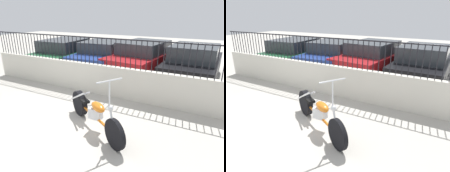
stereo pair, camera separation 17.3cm
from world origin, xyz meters
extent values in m
plane|color=#ADA89E|center=(0.00, 0.00, 0.00)|extent=(40.00, 40.00, 0.00)
cube|color=beige|center=(0.00, 2.95, 0.47)|extent=(8.52, 0.18, 0.95)
cylinder|color=black|center=(-4.18, 2.95, 1.36)|extent=(0.02, 0.02, 0.83)
cylinder|color=black|center=(-4.03, 2.95, 1.36)|extent=(0.02, 0.02, 0.83)
cylinder|color=black|center=(-3.87, 2.95, 1.36)|extent=(0.02, 0.02, 0.83)
cylinder|color=black|center=(-3.72, 2.95, 1.36)|extent=(0.02, 0.02, 0.83)
cylinder|color=black|center=(-3.56, 2.95, 1.36)|extent=(0.02, 0.02, 0.83)
cylinder|color=black|center=(-3.41, 2.95, 1.36)|extent=(0.02, 0.02, 0.83)
cylinder|color=black|center=(-3.25, 2.95, 1.36)|extent=(0.02, 0.02, 0.83)
cylinder|color=black|center=(-3.10, 2.95, 1.36)|extent=(0.02, 0.02, 0.83)
cylinder|color=black|center=(-2.94, 2.95, 1.36)|extent=(0.02, 0.02, 0.83)
cylinder|color=black|center=(-2.79, 2.95, 1.36)|extent=(0.02, 0.02, 0.83)
cylinder|color=black|center=(-2.63, 2.95, 1.36)|extent=(0.02, 0.02, 0.83)
cylinder|color=black|center=(-2.48, 2.95, 1.36)|extent=(0.02, 0.02, 0.83)
cylinder|color=black|center=(-2.32, 2.95, 1.36)|extent=(0.02, 0.02, 0.83)
cylinder|color=black|center=(-2.17, 2.95, 1.36)|extent=(0.02, 0.02, 0.83)
cylinder|color=black|center=(-2.01, 2.95, 1.36)|extent=(0.02, 0.02, 0.83)
cylinder|color=black|center=(-1.86, 2.95, 1.36)|extent=(0.02, 0.02, 0.83)
cylinder|color=black|center=(-1.70, 2.95, 1.36)|extent=(0.02, 0.02, 0.83)
cylinder|color=black|center=(-1.55, 2.95, 1.36)|extent=(0.02, 0.02, 0.83)
cylinder|color=black|center=(-1.39, 2.95, 1.36)|extent=(0.02, 0.02, 0.83)
cylinder|color=black|center=(-1.24, 2.95, 1.36)|extent=(0.02, 0.02, 0.83)
cylinder|color=black|center=(-1.08, 2.95, 1.36)|extent=(0.02, 0.02, 0.83)
cylinder|color=black|center=(-0.93, 2.95, 1.36)|extent=(0.02, 0.02, 0.83)
cylinder|color=black|center=(-0.77, 2.95, 1.36)|extent=(0.02, 0.02, 0.83)
cylinder|color=black|center=(-0.62, 2.95, 1.36)|extent=(0.02, 0.02, 0.83)
cylinder|color=black|center=(-0.46, 2.95, 1.36)|extent=(0.02, 0.02, 0.83)
cylinder|color=black|center=(-0.31, 2.95, 1.36)|extent=(0.02, 0.02, 0.83)
cylinder|color=black|center=(-0.15, 2.95, 1.36)|extent=(0.02, 0.02, 0.83)
cylinder|color=black|center=(0.00, 2.95, 1.36)|extent=(0.02, 0.02, 0.83)
cylinder|color=black|center=(0.15, 2.95, 1.36)|extent=(0.02, 0.02, 0.83)
cylinder|color=black|center=(0.31, 2.95, 1.36)|extent=(0.02, 0.02, 0.83)
cylinder|color=black|center=(0.46, 2.95, 1.36)|extent=(0.02, 0.02, 0.83)
cylinder|color=black|center=(0.62, 2.95, 1.36)|extent=(0.02, 0.02, 0.83)
cylinder|color=black|center=(0.77, 2.95, 1.36)|extent=(0.02, 0.02, 0.83)
cylinder|color=black|center=(0.93, 2.95, 1.36)|extent=(0.02, 0.02, 0.83)
cylinder|color=black|center=(1.08, 2.95, 1.36)|extent=(0.02, 0.02, 0.83)
cylinder|color=black|center=(1.24, 2.95, 1.36)|extent=(0.02, 0.02, 0.83)
cylinder|color=black|center=(1.39, 2.95, 1.36)|extent=(0.02, 0.02, 0.83)
cylinder|color=black|center=(1.55, 2.95, 1.36)|extent=(0.02, 0.02, 0.83)
cylinder|color=black|center=(1.70, 2.95, 1.36)|extent=(0.02, 0.02, 0.83)
cylinder|color=black|center=(1.86, 2.95, 1.36)|extent=(0.02, 0.02, 0.83)
cylinder|color=black|center=(2.01, 2.95, 1.36)|extent=(0.02, 0.02, 0.83)
cylinder|color=black|center=(2.17, 2.95, 1.36)|extent=(0.02, 0.02, 0.83)
cylinder|color=black|center=(2.32, 2.95, 1.36)|extent=(0.02, 0.02, 0.83)
cylinder|color=black|center=(2.48, 2.95, 1.36)|extent=(0.02, 0.02, 0.83)
cylinder|color=black|center=(2.63, 2.95, 1.36)|extent=(0.02, 0.02, 0.83)
cylinder|color=black|center=(2.79, 2.95, 1.36)|extent=(0.02, 0.02, 0.83)
cylinder|color=black|center=(2.94, 2.95, 1.36)|extent=(0.02, 0.02, 0.83)
cylinder|color=black|center=(3.10, 2.95, 1.36)|extent=(0.02, 0.02, 0.83)
cylinder|color=black|center=(3.25, 2.95, 1.36)|extent=(0.02, 0.02, 0.83)
cylinder|color=black|center=(3.41, 2.95, 1.36)|extent=(0.02, 0.02, 0.83)
cylinder|color=black|center=(3.56, 2.95, 1.36)|extent=(0.02, 0.02, 0.83)
cylinder|color=black|center=(0.00, 2.95, 1.76)|extent=(8.52, 0.04, 0.04)
cylinder|color=black|center=(2.06, 0.66, 0.31)|extent=(0.58, 0.39, 0.62)
cylinder|color=black|center=(0.65, 1.49, 0.31)|extent=(0.61, 0.44, 0.63)
cylinder|color=orange|center=(1.35, 1.07, 0.31)|extent=(1.32, 0.81, 0.06)
cube|color=silver|center=(1.40, 1.05, 0.41)|extent=(0.28, 0.18, 0.24)
ellipsoid|color=orange|center=(1.50, 0.99, 0.61)|extent=(0.50, 0.40, 0.18)
cube|color=black|center=(0.91, 1.34, 0.49)|extent=(0.32, 0.28, 0.06)
cylinder|color=silver|center=(1.98, 0.71, 0.56)|extent=(0.21, 0.15, 0.51)
sphere|color=silver|center=(1.93, 0.74, 0.79)|extent=(0.11, 0.11, 0.11)
cylinder|color=silver|center=(1.90, 0.75, 1.06)|extent=(0.03, 0.03, 0.51)
cylinder|color=silver|center=(1.90, 0.75, 1.32)|extent=(0.29, 0.46, 0.03)
cylinder|color=silver|center=(0.66, 1.40, 0.53)|extent=(0.72, 0.45, 0.46)
cylinder|color=silver|center=(0.73, 1.52, 0.53)|extent=(0.72, 0.45, 0.46)
cylinder|color=black|center=(-3.84, 6.63, 0.32)|extent=(0.15, 0.65, 0.64)
cylinder|color=black|center=(-2.13, 6.73, 0.32)|extent=(0.15, 0.65, 0.64)
cylinder|color=black|center=(-3.69, 3.98, 0.32)|extent=(0.15, 0.65, 0.64)
cylinder|color=black|center=(-1.97, 4.09, 0.32)|extent=(0.15, 0.65, 0.64)
cube|color=#1E5933|center=(-2.91, 5.36, 0.52)|extent=(2.08, 4.37, 0.56)
cube|color=#2D3338|center=(-2.89, 5.14, 1.05)|extent=(1.76, 2.14, 0.51)
cylinder|color=black|center=(-1.90, 7.01, 0.32)|extent=(0.16, 0.65, 0.64)
cylinder|color=black|center=(-0.25, 7.13, 0.32)|extent=(0.16, 0.65, 0.64)
cylinder|color=black|center=(-1.71, 4.43, 0.32)|extent=(0.16, 0.65, 0.64)
cylinder|color=black|center=(-0.06, 4.55, 0.32)|extent=(0.16, 0.65, 0.64)
cube|color=navy|center=(-0.98, 5.78, 0.55)|extent=(2.07, 4.30, 0.61)
cube|color=#2D3338|center=(-0.97, 5.57, 1.08)|extent=(1.73, 2.12, 0.46)
cylinder|color=black|center=(0.23, 7.29, 0.32)|extent=(0.18, 0.65, 0.64)
cylinder|color=black|center=(1.85, 7.10, 0.32)|extent=(0.18, 0.65, 0.64)
cylinder|color=black|center=(-0.08, 4.63, 0.32)|extent=(0.18, 0.65, 0.64)
cylinder|color=black|center=(1.55, 4.45, 0.32)|extent=(0.18, 0.65, 0.64)
cube|color=#AD191E|center=(0.89, 5.87, 0.57)|extent=(2.22, 4.49, 0.67)
cube|color=#2D3338|center=(0.86, 5.65, 1.15)|extent=(1.80, 2.24, 0.47)
cylinder|color=black|center=(2.06, 7.04, 0.32)|extent=(0.14, 0.64, 0.64)
cylinder|color=black|center=(3.67, 6.97, 0.32)|extent=(0.14, 0.64, 0.64)
cylinder|color=black|center=(1.96, 4.57, 0.32)|extent=(0.14, 0.64, 0.64)
cylinder|color=black|center=(3.56, 4.50, 0.32)|extent=(0.14, 0.64, 0.64)
cube|color=black|center=(2.81, 5.77, 0.54)|extent=(1.89, 4.07, 0.60)
cube|color=#2D3338|center=(2.80, 5.57, 1.11)|extent=(1.63, 1.98, 0.53)
camera|label=1|loc=(3.49, -2.19, 2.43)|focal=32.00mm
camera|label=2|loc=(3.65, -2.11, 2.43)|focal=32.00mm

